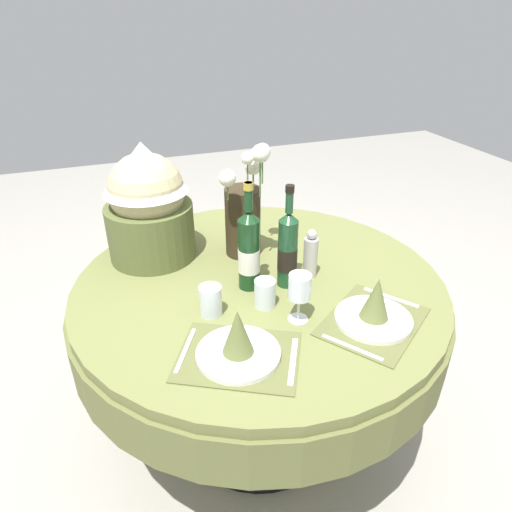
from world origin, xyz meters
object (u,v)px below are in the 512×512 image
place_setting_right (375,310)px  tumbler_near_right (211,301)px  wine_glass_right (300,288)px  tumbler_mid (265,293)px  dining_table (259,310)px  place_setting_left (238,344)px  gift_tub_back_left (147,200)px  wine_bottle_right (288,249)px  flower_vase (244,212)px  pepper_mill (310,255)px  wine_bottle_left (249,250)px

place_setting_right → tumbler_near_right: (-0.47, 0.22, 0.00)m
wine_glass_right → tumbler_near_right: wine_glass_right is taller
tumbler_mid → wine_glass_right: bearing=-57.4°
dining_table → place_setting_left: place_setting_left is taller
place_setting_right → dining_table: bearing=125.0°
wine_glass_right → gift_tub_back_left: bearing=122.0°
tumbler_near_right → wine_bottle_right: bearing=14.9°
tumbler_near_right → dining_table: bearing=32.8°
flower_vase → pepper_mill: flower_vase is taller
wine_bottle_right → tumbler_near_right: bearing=-165.1°
tumbler_mid → gift_tub_back_left: gift_tub_back_left is taller
flower_vase → tumbler_near_right: (-0.23, -0.34, -0.13)m
gift_tub_back_left → place_setting_left: bearing=-79.2°
place_setting_left → tumbler_mid: size_ratio=4.49×
flower_vase → gift_tub_back_left: bearing=162.2°
wine_bottle_left → dining_table: bearing=31.1°
dining_table → wine_bottle_left: bearing=-148.9°
wine_bottle_right → gift_tub_back_left: gift_tub_back_left is taller
gift_tub_back_left → pepper_mill: bearing=-34.2°
gift_tub_back_left → flower_vase: bearing=-17.8°
wine_bottle_left → wine_glass_right: bearing=-71.0°
dining_table → gift_tub_back_left: size_ratio=2.99×
place_setting_right → gift_tub_back_left: 0.90m
wine_glass_right → pepper_mill: (0.15, 0.23, -0.03)m
wine_glass_right → wine_bottle_right: bearing=76.8°
tumbler_near_right → pepper_mill: (0.40, 0.10, 0.03)m
dining_table → tumbler_mid: bearing=-103.6°
dining_table → pepper_mill: pepper_mill is taller
tumbler_near_right → flower_vase: bearing=56.0°
wine_bottle_left → wine_bottle_right: bearing=-13.5°
place_setting_left → gift_tub_back_left: 0.71m
dining_table → tumbler_mid: size_ratio=14.34×
wine_bottle_right → tumbler_near_right: 0.32m
gift_tub_back_left → tumbler_mid: bearing=-58.1°
tumbler_mid → wine_bottle_right: bearing=38.5°
place_setting_right → gift_tub_back_left: gift_tub_back_left is taller
wine_bottle_left → wine_glass_right: (0.08, -0.23, -0.03)m
wine_bottle_right → pepper_mill: 0.12m
dining_table → place_setting_left: (-0.20, -0.36, 0.18)m
place_setting_left → wine_bottle_right: size_ratio=1.14×
place_setting_left → wine_glass_right: bearing=23.4°
wine_bottle_left → tumbler_near_right: (-0.17, -0.11, -0.09)m
place_setting_left → wine_bottle_left: 0.38m
gift_tub_back_left → dining_table: bearing=-43.6°
wine_glass_right → wine_bottle_left: bearing=109.0°
flower_vase → gift_tub_back_left: size_ratio=1.02×
tumbler_mid → pepper_mill: pepper_mill is taller
place_setting_left → flower_vase: bearing=69.5°
dining_table → place_setting_left: bearing=-118.6°
gift_tub_back_left → wine_bottle_right: bearing=-42.3°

